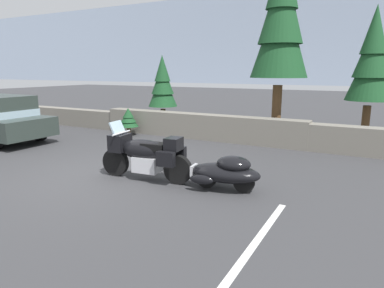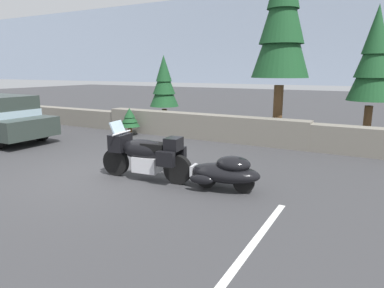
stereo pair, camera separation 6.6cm
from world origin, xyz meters
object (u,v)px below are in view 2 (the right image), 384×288
(pine_tree_tall, at_px, (283,16))
(pine_tree_secondary, at_px, (164,84))
(touring_motorcycle, at_px, (145,153))
(pine_tree_far_right, at_px, (374,59))
(car_shaped_trailer, at_px, (225,172))

(pine_tree_tall, relative_size, pine_tree_secondary, 2.21)
(pine_tree_tall, xyz_separation_m, pine_tree_secondary, (-4.76, -0.14, -2.35))
(touring_motorcycle, bearing_deg, pine_tree_secondary, 119.45)
(pine_tree_secondary, distance_m, pine_tree_far_right, 7.74)
(car_shaped_trailer, relative_size, pine_tree_secondary, 0.72)
(car_shaped_trailer, distance_m, pine_tree_far_right, 7.46)
(touring_motorcycle, relative_size, pine_tree_tall, 0.34)
(car_shaped_trailer, relative_size, pine_tree_tall, 0.32)
(car_shaped_trailer, bearing_deg, pine_tree_secondary, 132.69)
(pine_tree_secondary, bearing_deg, pine_tree_tall, 1.74)
(touring_motorcycle, bearing_deg, pine_tree_far_right, 57.75)
(car_shaped_trailer, height_order, pine_tree_tall, pine_tree_tall)
(car_shaped_trailer, distance_m, pine_tree_tall, 7.03)
(pine_tree_tall, xyz_separation_m, pine_tree_far_right, (2.88, 0.80, -1.43))
(car_shaped_trailer, height_order, pine_tree_secondary, pine_tree_secondary)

